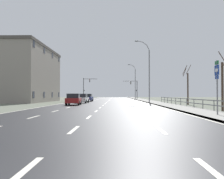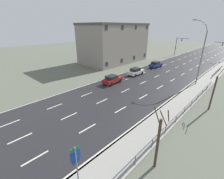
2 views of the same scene
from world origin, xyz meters
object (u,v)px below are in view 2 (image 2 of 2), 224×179
car_distant (136,71)px  highway_sign (77,165)px  brick_building (114,43)px  car_mid_centre (112,79)px  car_near_right (156,64)px  street_lamp_midground (201,55)px  traffic_signal_left (178,44)px

car_distant → highway_sign: bearing=-61.0°
brick_building → car_distant: bearing=-29.3°
car_mid_centre → car_near_right: same height
highway_sign → street_lamp_midground: bearing=92.1°
highway_sign → car_near_right: highway_sign is taller
car_mid_centre → car_near_right: bearing=87.3°
highway_sign → car_distant: 26.94m
street_lamp_midground → car_near_right: size_ratio=2.67×
car_distant → car_mid_centre: bearing=-89.0°
brick_building → highway_sign: bearing=-50.9°
street_lamp_midground → car_near_right: street_lamp_midground is taller
car_mid_centre → brick_building: (-12.95, 14.78, 4.59)m
car_distant → brick_building: size_ratio=0.21×
street_lamp_midground → traffic_signal_left: 31.42m
car_mid_centre → brick_building: size_ratio=0.21×
brick_building → car_near_right: bearing=8.5°
highway_sign → car_distant: (-12.35, 23.90, -1.57)m
highway_sign → traffic_signal_left: bearing=106.0°
traffic_signal_left → brick_building: brick_building is taller
traffic_signal_left → street_lamp_midground: bearing=-62.2°
car_distant → traffic_signal_left: bearing=97.8°
brick_building → street_lamp_midground: bearing=-10.6°
traffic_signal_left → highway_sign: bearing=-74.0°
highway_sign → brick_building: size_ratio=0.19×
street_lamp_midground → traffic_signal_left: bearing=117.8°
street_lamp_midground → traffic_signal_left: size_ratio=1.76×
car_distant → car_mid_centre: (-0.09, -7.46, 0.00)m
car_distant → car_near_right: size_ratio=1.00×
traffic_signal_left → brick_building: 25.21m
street_lamp_midground → traffic_signal_left: street_lamp_midground is taller
traffic_signal_left → car_mid_centre: 38.25m
car_mid_centre → brick_building: bearing=128.4°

